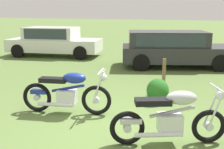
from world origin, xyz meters
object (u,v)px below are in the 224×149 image
fence_post_wooden (164,75)px  shrub_low (158,90)px  motorcycle_blue (67,93)px  motorcycle_silver (170,117)px  car_charcoal (172,46)px  car_white (53,40)px

fence_post_wooden → shrub_low: size_ratio=1.56×
motorcycle_blue → motorcycle_silver: size_ratio=1.07×
motorcycle_silver → car_charcoal: bearing=75.3°
motorcycle_silver → car_charcoal: size_ratio=0.40×
car_charcoal → fence_post_wooden: (0.39, -3.64, -0.36)m
car_white → fence_post_wooden: bearing=-44.1°
fence_post_wooden → motorcycle_silver: bearing=-77.1°
motorcycle_blue → motorcycle_silver: (2.38, -0.64, 0.00)m
shrub_low → car_charcoal: bearing=95.4°
car_white → car_charcoal: size_ratio=1.02×
motorcycle_silver → car_white: bearing=109.8°
motorcycle_silver → fence_post_wooden: (-0.71, 3.10, -0.01)m
car_white → fence_post_wooden: size_ratio=5.06×
car_charcoal → shrub_low: bearing=-103.4°
motorcycle_blue → car_charcoal: (1.27, 6.11, 0.36)m
motorcycle_blue → shrub_low: (1.71, 1.52, -0.18)m
car_white → shrub_low: (6.39, -5.20, -0.50)m
motorcycle_blue → car_white: size_ratio=0.42×
motorcycle_blue → shrub_low: motorcycle_blue is taller
car_charcoal → shrub_low: 4.64m
motorcycle_blue → car_charcoal: car_charcoal is taller
shrub_low → motorcycle_blue: bearing=-138.4°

